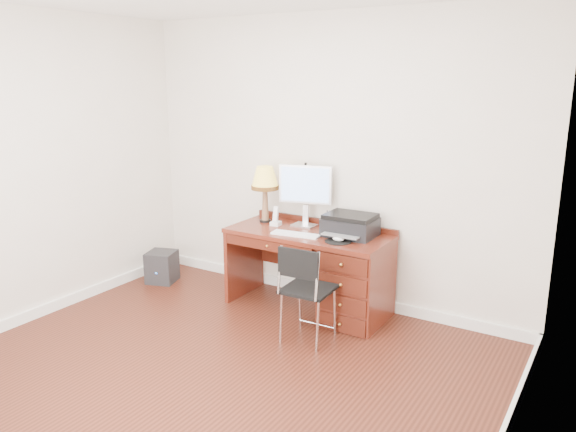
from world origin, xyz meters
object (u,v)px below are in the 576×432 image
Objects in this scene: printer at (350,225)px; chair at (305,284)px; phone at (276,220)px; monitor at (306,188)px; equipment_box at (162,267)px; desk at (340,273)px; leg_lamp at (265,181)px.

chair is (-0.07, -0.69, -0.35)m from printer.
monitor is at bearing 26.46° from phone.
chair is 2.52× the size of equipment_box.
chair reaches higher than desk.
desk is 3.32× the size of printer.
leg_lamp is (-0.92, 0.01, 0.30)m from printer.
monitor is 0.42m from leg_lamp.
leg_lamp reaches higher than phone.
desk is 1.81× the size of chair.
leg_lamp is 1.28m from chair.
equipment_box is at bearing -174.18° from desk.
leg_lamp is at bearing 152.54° from phone.
printer is at bearing -0.67° from leg_lamp.
chair is at bearing -48.35° from phone.
phone is 0.22× the size of chair.
monitor is at bearing 116.69° from chair.
chair is (0.69, -0.63, -0.30)m from phone.
printer is at bearing -25.67° from monitor.
monitor is 0.58m from printer.
printer reaches higher than chair.
printer is at bearing 56.12° from desk.
phone is at bearing -162.84° from monitor.
monitor is at bearing 11.96° from leg_lamp.
printer is (0.51, -0.10, -0.27)m from monitor.
desk is 0.80m from phone.
leg_lamp is at bearing 137.75° from chair.
chair reaches higher than equipment_box.
monitor reaches higher than leg_lamp.
desk reaches higher than equipment_box.
printer is 0.76m from phone.
phone is (0.16, -0.07, -0.34)m from leg_lamp.
printer reaches higher than phone.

